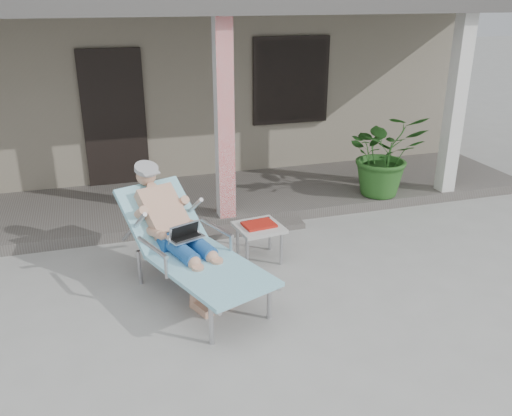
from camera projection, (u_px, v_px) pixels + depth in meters
name	position (u px, v px, depth m)	size (l,w,h in m)	color
ground	(277.00, 304.00, 5.64)	(60.00, 60.00, 0.00)	#9E9E99
house	(171.00, 65.00, 10.78)	(10.40, 5.40, 3.30)	gray
porch_deck	(213.00, 199.00, 8.27)	(10.00, 2.00, 0.15)	#605B56
porch_overhang	(208.00, 11.00, 7.22)	(10.00, 2.30, 2.85)	silver
porch_step	(232.00, 231.00, 7.27)	(2.00, 0.30, 0.07)	#605B56
lounger	(182.00, 218.00, 5.63)	(1.45, 2.15, 1.35)	#B7B7BC
side_table	(259.00, 229.00, 6.44)	(0.59, 0.59, 0.47)	#BABAB5
potted_palm	(385.00, 154.00, 8.04)	(1.14, 0.99, 1.27)	#26591E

